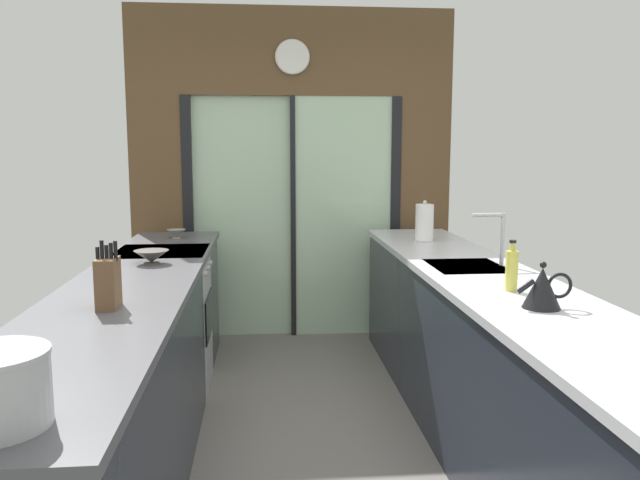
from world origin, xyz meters
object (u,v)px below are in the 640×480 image
(mixing_bowl_near, at_px, (151,257))
(knife_block, at_px, (108,282))
(mixing_bowl_far, at_px, (176,233))
(oven_range, at_px, (164,320))
(kettle, at_px, (543,288))
(soap_bottle, at_px, (512,269))
(paper_towel_roll, at_px, (424,223))

(mixing_bowl_near, height_order, knife_block, knife_block)
(mixing_bowl_far, bearing_deg, oven_range, -91.80)
(mixing_bowl_near, xyz_separation_m, kettle, (1.78, -1.19, 0.04))
(knife_block, bearing_deg, mixing_bowl_far, 90.00)
(soap_bottle, height_order, paper_towel_roll, paper_towel_roll)
(mixing_bowl_far, height_order, paper_towel_roll, paper_towel_roll)
(mixing_bowl_near, relative_size, mixing_bowl_far, 1.41)
(mixing_bowl_near, bearing_deg, mixing_bowl_far, 90.00)
(knife_block, bearing_deg, soap_bottle, 5.22)
(soap_bottle, xyz_separation_m, paper_towel_roll, (-0.00, 1.60, 0.03))
(knife_block, distance_m, kettle, 1.79)
(mixing_bowl_near, relative_size, knife_block, 0.70)
(knife_block, relative_size, paper_towel_roll, 0.97)
(kettle, relative_size, soap_bottle, 1.01)
(oven_range, relative_size, mixing_bowl_far, 6.57)
(mixing_bowl_near, xyz_separation_m, soap_bottle, (1.78, -0.86, 0.06))
(mixing_bowl_far, bearing_deg, soap_bottle, -47.25)
(knife_block, bearing_deg, kettle, -5.16)
(oven_range, height_order, kettle, kettle)
(soap_bottle, bearing_deg, oven_range, 143.35)
(oven_range, height_order, soap_bottle, soap_bottle)
(mixing_bowl_near, bearing_deg, kettle, -33.69)
(mixing_bowl_far, height_order, kettle, kettle)
(mixing_bowl_far, xyz_separation_m, paper_towel_roll, (1.78, -0.33, 0.10))
(soap_bottle, relative_size, paper_towel_roll, 0.81)
(knife_block, height_order, kettle, knife_block)
(knife_block, distance_m, paper_towel_roll, 2.50)
(knife_block, xyz_separation_m, paper_towel_roll, (1.78, 1.76, 0.02))
(knife_block, height_order, paper_towel_roll, paper_towel_roll)
(oven_range, bearing_deg, soap_bottle, -36.65)
(oven_range, bearing_deg, knife_block, -89.29)
(mixing_bowl_far, distance_m, kettle, 2.87)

